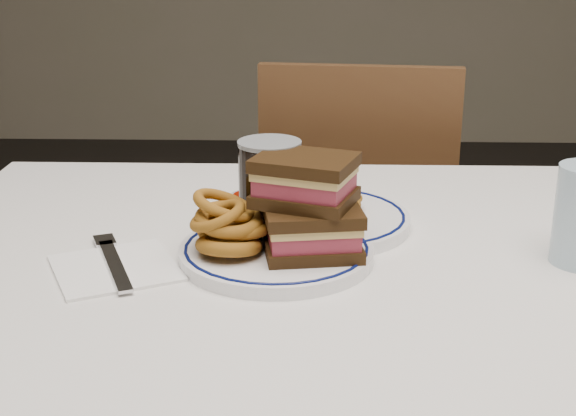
{
  "coord_description": "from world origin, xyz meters",
  "views": [
    {
      "loc": [
        -0.1,
        -0.93,
        1.14
      ],
      "look_at": [
        -0.13,
        0.02,
        0.81
      ],
      "focal_mm": 50.0,
      "sensor_mm": 36.0,
      "label": 1
    }
  ],
  "objects_px": {
    "chair_far": "(358,235)",
    "far_plate": "(320,219)",
    "reuben_sandwich": "(309,205)",
    "main_plate": "(276,252)",
    "beer_mug": "(272,191)"
  },
  "relations": [
    {
      "from": "chair_far",
      "to": "far_plate",
      "type": "relative_size",
      "value": 3.53
    },
    {
      "from": "chair_far",
      "to": "far_plate",
      "type": "distance_m",
      "value": 0.72
    },
    {
      "from": "chair_far",
      "to": "reuben_sandwich",
      "type": "distance_m",
      "value": 0.87
    },
    {
      "from": "reuben_sandwich",
      "to": "main_plate",
      "type": "bearing_deg",
      "value": 162.38
    },
    {
      "from": "main_plate",
      "to": "beer_mug",
      "type": "distance_m",
      "value": 0.09
    },
    {
      "from": "reuben_sandwich",
      "to": "chair_far",
      "type": "bearing_deg",
      "value": 82.0
    },
    {
      "from": "beer_mug",
      "to": "far_plate",
      "type": "relative_size",
      "value": 0.55
    },
    {
      "from": "reuben_sandwich",
      "to": "far_plate",
      "type": "distance_m",
      "value": 0.15
    },
    {
      "from": "main_plate",
      "to": "beer_mug",
      "type": "height_order",
      "value": "beer_mug"
    },
    {
      "from": "main_plate",
      "to": "reuben_sandwich",
      "type": "height_order",
      "value": "reuben_sandwich"
    },
    {
      "from": "main_plate",
      "to": "reuben_sandwich",
      "type": "bearing_deg",
      "value": -17.62
    },
    {
      "from": "main_plate",
      "to": "beer_mug",
      "type": "relative_size",
      "value": 1.79
    },
    {
      "from": "main_plate",
      "to": "reuben_sandwich",
      "type": "xyz_separation_m",
      "value": [
        0.04,
        -0.01,
        0.07
      ]
    },
    {
      "from": "chair_far",
      "to": "beer_mug",
      "type": "height_order",
      "value": "same"
    },
    {
      "from": "beer_mug",
      "to": "main_plate",
      "type": "bearing_deg",
      "value": -82.52
    }
  ]
}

